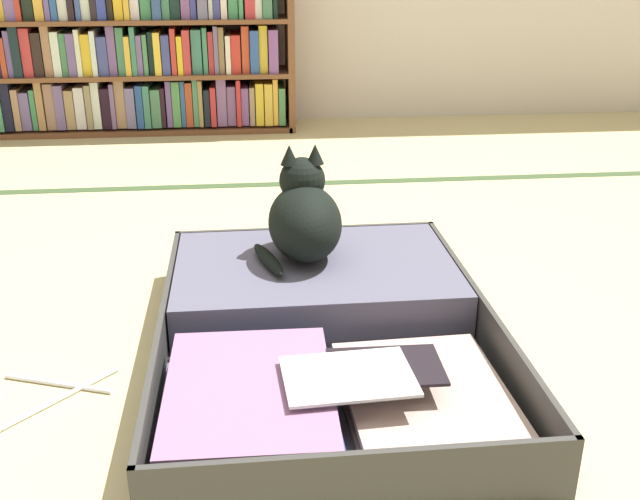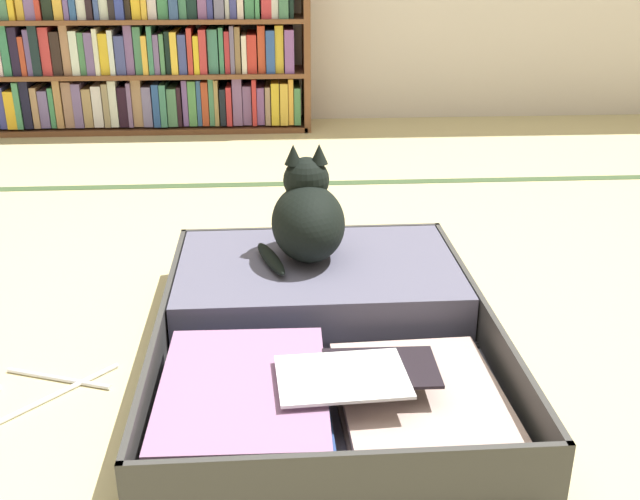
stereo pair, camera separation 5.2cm
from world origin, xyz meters
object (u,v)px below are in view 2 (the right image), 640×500
bookshelf (143,49)px  black_cat (307,217)px  clothes_hanger (11,404)px  open_suitcase (317,323)px

bookshelf → black_cat: 1.99m
clothes_hanger → open_suitcase: bearing=18.3°
black_cat → clothes_hanger: black_cat is taller
bookshelf → clothes_hanger: (0.07, -2.29, -0.37)m
black_cat → clothes_hanger: bearing=-144.7°
bookshelf → clothes_hanger: 2.32m
open_suitcase → clothes_hanger: 0.64m
bookshelf → black_cat: bearing=-70.4°
bookshelf → open_suitcase: (0.68, -2.09, -0.32)m
open_suitcase → bookshelf: bearing=108.0°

